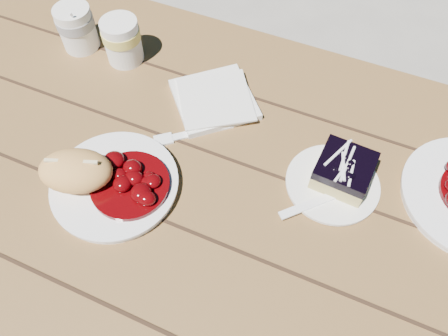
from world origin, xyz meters
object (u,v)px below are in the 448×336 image
at_px(bread_roll, 76,171).
at_px(coffee_cup, 77,28).
at_px(main_plate, 115,185).
at_px(blueberry_cake, 344,170).
at_px(second_cup, 122,41).
at_px(dessert_plate, 332,184).
at_px(picnic_table, 138,202).

xyz_separation_m(bread_roll, coffee_cup, (-0.21, 0.31, -0.00)).
relative_size(main_plate, coffee_cup, 2.26).
bearing_deg(coffee_cup, blueberry_cake, -10.69).
bearing_deg(blueberry_cake, bread_roll, -151.92).
bearing_deg(blueberry_cake, main_plate, -151.21).
relative_size(main_plate, bread_roll, 1.73).
relative_size(bread_roll, blueberry_cake, 1.30).
distance_m(blueberry_cake, second_cup, 0.52).
bearing_deg(coffee_cup, second_cup, 1.92).
distance_m(dessert_plate, second_cup, 0.52).
relative_size(coffee_cup, second_cup, 1.00).
xyz_separation_m(bread_roll, blueberry_cake, (0.41, 0.19, -0.01)).
distance_m(main_plate, dessert_plate, 0.38).
height_order(dessert_plate, second_cup, second_cup).
height_order(blueberry_cake, coffee_cup, coffee_cup).
relative_size(dessert_plate, second_cup, 1.65).
distance_m(main_plate, coffee_cup, 0.39).
xyz_separation_m(picnic_table, dessert_plate, (0.37, 0.10, 0.17)).
xyz_separation_m(picnic_table, main_plate, (0.02, -0.06, 0.17)).
height_order(bread_roll, blueberry_cake, bread_roll).
height_order(picnic_table, bread_roll, bread_roll).
relative_size(bread_roll, second_cup, 1.31).
relative_size(blueberry_cake, coffee_cup, 1.00).
bearing_deg(second_cup, picnic_table, -60.65).
xyz_separation_m(dessert_plate, blueberry_cake, (0.01, 0.01, 0.03)).
bearing_deg(second_cup, dessert_plate, -15.20).
bearing_deg(dessert_plate, coffee_cup, 167.79).
height_order(dessert_plate, blueberry_cake, blueberry_cake).
distance_m(main_plate, bread_roll, 0.07).
height_order(main_plate, second_cup, second_cup).
xyz_separation_m(blueberry_cake, coffee_cup, (-0.62, 0.12, 0.01)).
relative_size(dessert_plate, coffee_cup, 1.65).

